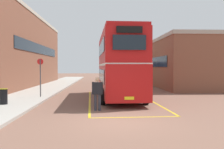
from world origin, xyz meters
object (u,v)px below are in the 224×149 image
at_px(single_deck_bus, 128,71).
at_px(litter_bin, 4,96).
at_px(double_decker_bus, 119,64).
at_px(pedestrian_boarding, 97,91).
at_px(bus_stop_sign, 40,74).

height_order(single_deck_bus, litter_bin, single_deck_bus).
bearing_deg(single_deck_bus, double_decker_bus, -98.02).
distance_m(pedestrian_boarding, litter_bin, 5.69).
bearing_deg(single_deck_bus, pedestrian_boarding, -99.71).
xyz_separation_m(pedestrian_boarding, bus_stop_sign, (-4.20, 5.32, 0.77)).
distance_m(double_decker_bus, single_deck_bus, 20.48).
relative_size(single_deck_bus, bus_stop_sign, 3.44).
height_order(pedestrian_boarding, bus_stop_sign, bus_stop_sign).
bearing_deg(double_decker_bus, pedestrian_boarding, -106.15).
relative_size(double_decker_bus, bus_stop_sign, 3.66).
bearing_deg(double_decker_bus, bus_stop_sign, 178.50).
xyz_separation_m(double_decker_bus, pedestrian_boarding, (-1.50, -5.17, -1.49)).
xyz_separation_m(single_deck_bus, litter_bin, (-9.79, -23.83, -1.04)).
bearing_deg(pedestrian_boarding, litter_bin, 163.52).
relative_size(single_deck_bus, pedestrian_boarding, 5.41).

